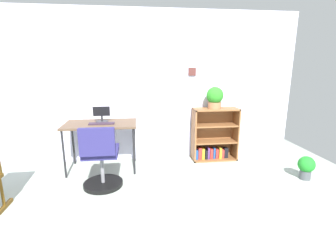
{
  "coord_description": "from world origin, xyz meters",
  "views": [
    {
      "loc": [
        -0.08,
        -1.93,
        1.57
      ],
      "look_at": [
        0.34,
        1.37,
        0.75
      ],
      "focal_mm": 26.13,
      "sensor_mm": 36.0,
      "label": 1
    }
  ],
  "objects_px": {
    "bookshelf_low": "(213,137)",
    "potted_plant_floor": "(306,166)",
    "office_chair": "(101,161)",
    "monitor": "(102,115)",
    "potted_plant_on_shelf": "(215,97)",
    "keyboard": "(102,123)",
    "desk": "(101,127)"
  },
  "relations": [
    {
      "from": "desk",
      "to": "potted_plant_on_shelf",
      "type": "bearing_deg",
      "value": 5.04
    },
    {
      "from": "keyboard",
      "to": "office_chair",
      "type": "bearing_deg",
      "value": -85.58
    },
    {
      "from": "monitor",
      "to": "office_chair",
      "type": "bearing_deg",
      "value": -85.42
    },
    {
      "from": "potted_plant_floor",
      "to": "office_chair",
      "type": "bearing_deg",
      "value": 178.13
    },
    {
      "from": "bookshelf_low",
      "to": "potted_plant_floor",
      "type": "distance_m",
      "value": 1.44
    },
    {
      "from": "monitor",
      "to": "office_chair",
      "type": "height_order",
      "value": "monitor"
    },
    {
      "from": "keyboard",
      "to": "potted_plant_on_shelf",
      "type": "bearing_deg",
      "value": 7.33
    },
    {
      "from": "bookshelf_low",
      "to": "potted_plant_on_shelf",
      "type": "height_order",
      "value": "potted_plant_on_shelf"
    },
    {
      "from": "office_chair",
      "to": "potted_plant_on_shelf",
      "type": "xyz_separation_m",
      "value": [
        1.74,
        0.8,
        0.7
      ]
    },
    {
      "from": "bookshelf_low",
      "to": "potted_plant_floor",
      "type": "xyz_separation_m",
      "value": [
        1.07,
        -0.95,
        -0.2
      ]
    },
    {
      "from": "keyboard",
      "to": "potted_plant_floor",
      "type": "height_order",
      "value": "keyboard"
    },
    {
      "from": "keyboard",
      "to": "bookshelf_low",
      "type": "bearing_deg",
      "value": 8.97
    },
    {
      "from": "desk",
      "to": "office_chair",
      "type": "bearing_deg",
      "value": -83.5
    },
    {
      "from": "keyboard",
      "to": "bookshelf_low",
      "type": "distance_m",
      "value": 1.87
    },
    {
      "from": "desk",
      "to": "office_chair",
      "type": "distance_m",
      "value": 0.71
    },
    {
      "from": "bookshelf_low",
      "to": "potted_plant_on_shelf",
      "type": "distance_m",
      "value": 0.69
    },
    {
      "from": "potted_plant_floor",
      "to": "potted_plant_on_shelf",
      "type": "bearing_deg",
      "value": 140.7
    },
    {
      "from": "monitor",
      "to": "potted_plant_floor",
      "type": "distance_m",
      "value": 3.07
    },
    {
      "from": "office_chair",
      "to": "bookshelf_low",
      "type": "xyz_separation_m",
      "value": [
        1.76,
        0.86,
        0.01
      ]
    },
    {
      "from": "monitor",
      "to": "bookshelf_low",
      "type": "relative_size",
      "value": 0.28
    },
    {
      "from": "desk",
      "to": "bookshelf_low",
      "type": "relative_size",
      "value": 1.2
    },
    {
      "from": "desk",
      "to": "monitor",
      "type": "distance_m",
      "value": 0.19
    },
    {
      "from": "monitor",
      "to": "potted_plant_on_shelf",
      "type": "distance_m",
      "value": 1.81
    },
    {
      "from": "office_chair",
      "to": "potted_plant_floor",
      "type": "relative_size",
      "value": 2.58
    },
    {
      "from": "potted_plant_on_shelf",
      "to": "office_chair",
      "type": "bearing_deg",
      "value": -155.34
    },
    {
      "from": "potted_plant_on_shelf",
      "to": "bookshelf_low",
      "type": "bearing_deg",
      "value": 66.63
    },
    {
      "from": "keyboard",
      "to": "potted_plant_on_shelf",
      "type": "xyz_separation_m",
      "value": [
        1.78,
        0.23,
        0.33
      ]
    },
    {
      "from": "monitor",
      "to": "office_chair",
      "type": "xyz_separation_m",
      "value": [
        0.06,
        -0.72,
        -0.47
      ]
    },
    {
      "from": "office_chair",
      "to": "keyboard",
      "type": "bearing_deg",
      "value": 94.42
    },
    {
      "from": "desk",
      "to": "potted_plant_on_shelf",
      "type": "xyz_separation_m",
      "value": [
        1.81,
        0.16,
        0.4
      ]
    },
    {
      "from": "desk",
      "to": "bookshelf_low",
      "type": "bearing_deg",
      "value": 6.69
    },
    {
      "from": "office_chair",
      "to": "monitor",
      "type": "bearing_deg",
      "value": 94.58
    }
  ]
}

